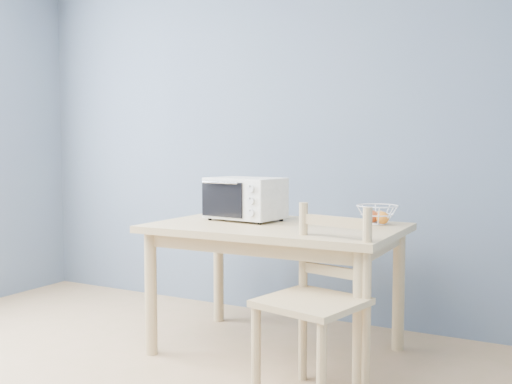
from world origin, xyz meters
The scene contains 4 objects.
dining_table centered at (0.50, 1.50, 0.65)m, with size 1.40×0.90×0.75m.
toaster_oven centered at (0.23, 1.58, 0.89)m, with size 0.48×0.37×0.26m.
fruit_basket centered at (1.01, 1.78, 0.81)m, with size 0.31×0.31×0.11m.
dining_chair centered at (0.94, 1.01, 0.45)m, with size 0.51×0.51×0.91m.
Camera 1 is at (1.92, -1.44, 1.17)m, focal length 40.00 mm.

